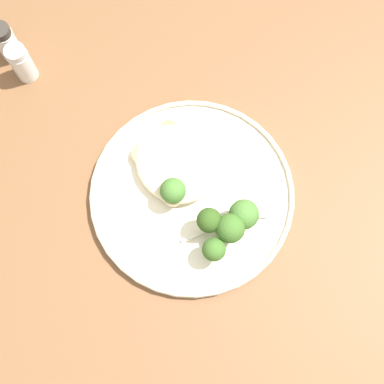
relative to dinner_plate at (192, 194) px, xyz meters
The scene contains 20 objects.
ground 0.75m from the dinner_plate, 168.93° to the right, with size 6.00×6.00×0.00m, color #47423D.
wooden_dining_table 0.09m from the dinner_plate, 168.93° to the right, with size 1.40×1.00×0.74m.
dinner_plate is the anchor object (origin of this frame).
noodle_bed 0.05m from the dinner_plate, ahead, with size 0.12×0.11×0.03m.
seared_scallop_on_noodles 0.05m from the dinner_plate, 11.00° to the right, with size 0.03×0.03×0.02m.
seared_scallop_right_edge 0.04m from the dinner_plate, 56.93° to the right, with size 0.03×0.03×0.02m.
seared_scallop_front_small 0.03m from the dinner_plate, 60.52° to the left, with size 0.03×0.03×0.01m.
seared_scallop_half_hidden 0.09m from the dinner_plate, 14.27° to the left, with size 0.03×0.03×0.01m.
seared_scallop_rear_pale 0.10m from the dinner_plate, 17.25° to the right, with size 0.03×0.03×0.01m.
seared_scallop_tilted_round 0.02m from the dinner_plate, ahead, with size 0.03×0.03×0.02m.
seared_scallop_center_golden 0.07m from the dinner_plate, ahead, with size 0.03×0.03×0.01m.
broccoli_floret_small_sprig 0.07m from the dinner_plate, 168.53° to the left, with size 0.03×0.03×0.06m.
broccoli_floret_center_pile 0.09m from the dinner_plate, behind, with size 0.04×0.04×0.06m.
broccoli_floret_front_edge 0.10m from the dinner_plate, 161.88° to the left, with size 0.03×0.03×0.05m.
broccoli_floret_beside_noodles 0.09m from the dinner_plate, 155.84° to the right, with size 0.04×0.04×0.06m.
broccoli_floret_right_tilted 0.04m from the dinner_plate, 66.16° to the left, with size 0.04×0.04×0.05m.
onion_sliver_short_strip 0.06m from the dinner_plate, 151.76° to the left, with size 0.05×0.01×0.00m, color silver.
onion_sliver_long_sliver 0.09m from the dinner_plate, 147.00° to the right, with size 0.04×0.01×0.00m, color silver.
salt_shaker 0.32m from the dinner_plate, 15.62° to the left, with size 0.03×0.03×0.07m.
pepper_shaker 0.36m from the dinner_plate, 13.75° to the left, with size 0.03×0.03×0.07m.
Camera 1 is at (-0.14, 0.13, 1.43)m, focal length 46.89 mm.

